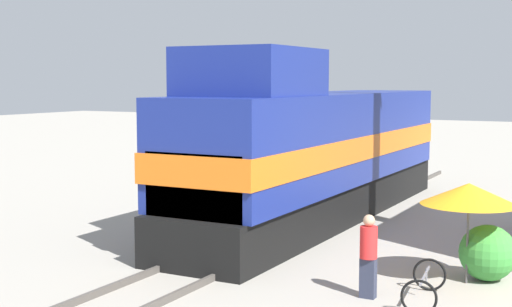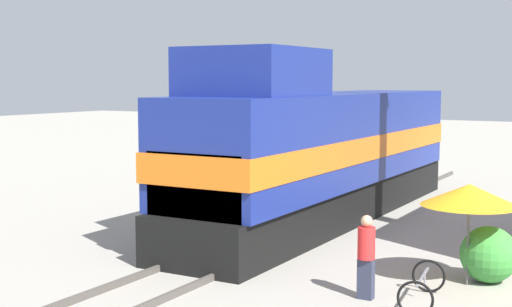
% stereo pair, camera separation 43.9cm
% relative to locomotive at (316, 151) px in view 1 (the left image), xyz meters
% --- Properties ---
extents(ground_plane, '(120.00, 120.00, 0.00)m').
position_rel_locomotive_xyz_m(ground_plane, '(0.00, -2.90, -2.11)').
color(ground_plane, gray).
extents(rail_near, '(0.08, 31.08, 0.15)m').
position_rel_locomotive_xyz_m(rail_near, '(-0.72, -2.90, -2.03)').
color(rail_near, '#4C4742').
rests_on(rail_near, ground_plane).
extents(rail_far, '(0.08, 31.08, 0.15)m').
position_rel_locomotive_xyz_m(rail_far, '(0.72, -2.90, -2.03)').
color(rail_far, '#4C4742').
rests_on(rail_far, ground_plane).
extents(locomotive, '(2.99, 15.01, 5.01)m').
position_rel_locomotive_xyz_m(locomotive, '(0.00, 0.00, 0.00)').
color(locomotive, black).
rests_on(locomotive, ground_plane).
extents(vendor_umbrella, '(1.99, 1.99, 2.12)m').
position_rel_locomotive_xyz_m(vendor_umbrella, '(5.47, -4.70, -0.22)').
color(vendor_umbrella, '#4C4C4C').
rests_on(vendor_umbrella, ground_plane).
extents(shrub_cluster, '(1.19, 1.19, 1.19)m').
position_rel_locomotive_xyz_m(shrub_cluster, '(5.81, -4.29, -1.51)').
color(shrub_cluster, '#388C38').
rests_on(shrub_cluster, ground_plane).
extents(person_bystander, '(0.34, 0.34, 1.65)m').
position_rel_locomotive_xyz_m(person_bystander, '(3.98, -6.63, -1.22)').
color(person_bystander, '#2D3347').
rests_on(person_bystander, ground_plane).
extents(bicycle, '(0.89, 1.74, 0.67)m').
position_rel_locomotive_xyz_m(bicycle, '(5.03, -6.40, -1.77)').
color(bicycle, black).
rests_on(bicycle, ground_plane).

